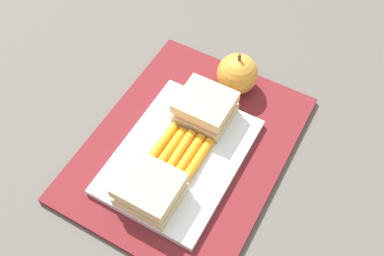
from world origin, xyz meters
name	(u,v)px	position (x,y,z in m)	size (l,w,h in m)	color
ground_plane	(188,149)	(0.00, 0.00, 0.00)	(2.40, 2.40, 0.00)	#56514C
lunchbag_mat	(188,148)	(0.00, 0.00, 0.01)	(0.36, 0.28, 0.01)	maroon
food_tray	(180,156)	(-0.03, 0.00, 0.02)	(0.23, 0.17, 0.01)	white
sandwich_half_left	(150,190)	(-0.10, 0.00, 0.04)	(0.07, 0.08, 0.04)	#DBC189
sandwich_half_right	(205,108)	(0.05, 0.00, 0.04)	(0.07, 0.08, 0.04)	#DBC189
carrot_sticks_bundle	(180,152)	(-0.02, 0.00, 0.03)	(0.08, 0.07, 0.02)	orange
apple	(237,74)	(0.14, -0.01, 0.04)	(0.07, 0.07, 0.08)	gold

